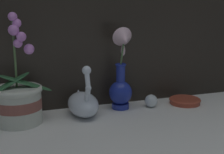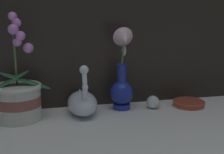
{
  "view_description": "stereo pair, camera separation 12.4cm",
  "coord_description": "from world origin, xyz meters",
  "px_view_note": "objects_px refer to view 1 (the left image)",
  "views": [
    {
      "loc": [
        -0.38,
        -1.04,
        0.42
      ],
      "look_at": [
        0.01,
        0.1,
        0.15
      ],
      "focal_mm": 50.0,
      "sensor_mm": 36.0,
      "label": 1
    },
    {
      "loc": [
        -0.26,
        -1.08,
        0.42
      ],
      "look_at": [
        0.01,
        0.1,
        0.15
      ],
      "focal_mm": 50.0,
      "sensor_mm": 36.0,
      "label": 2
    }
  ],
  "objects_px": {
    "blue_vase": "(121,80)",
    "glass_sphere": "(151,101)",
    "amber_dish": "(185,101)",
    "swan_figurine": "(83,103)",
    "orchid_potted_plant": "(18,100)"
  },
  "relations": [
    {
      "from": "swan_figurine",
      "to": "amber_dish",
      "type": "relative_size",
      "value": 1.53
    },
    {
      "from": "orchid_potted_plant",
      "to": "amber_dish",
      "type": "relative_size",
      "value": 2.91
    },
    {
      "from": "blue_vase",
      "to": "glass_sphere",
      "type": "distance_m",
      "value": 0.16
    },
    {
      "from": "orchid_potted_plant",
      "to": "glass_sphere",
      "type": "distance_m",
      "value": 0.55
    },
    {
      "from": "blue_vase",
      "to": "amber_dish",
      "type": "bearing_deg",
      "value": -4.58
    },
    {
      "from": "glass_sphere",
      "to": "amber_dish",
      "type": "xyz_separation_m",
      "value": [
        0.16,
        -0.01,
        -0.01
      ]
    },
    {
      "from": "blue_vase",
      "to": "orchid_potted_plant",
      "type": "bearing_deg",
      "value": -176.17
    },
    {
      "from": "orchid_potted_plant",
      "to": "swan_figurine",
      "type": "bearing_deg",
      "value": 1.46
    },
    {
      "from": "orchid_potted_plant",
      "to": "swan_figurine",
      "type": "relative_size",
      "value": 1.91
    },
    {
      "from": "swan_figurine",
      "to": "blue_vase",
      "type": "xyz_separation_m",
      "value": [
        0.17,
        0.02,
        0.07
      ]
    },
    {
      "from": "orchid_potted_plant",
      "to": "swan_figurine",
      "type": "distance_m",
      "value": 0.25
    },
    {
      "from": "swan_figurine",
      "to": "amber_dish",
      "type": "xyz_separation_m",
      "value": [
        0.46,
        -0.0,
        -0.04
      ]
    },
    {
      "from": "orchid_potted_plant",
      "to": "amber_dish",
      "type": "bearing_deg",
      "value": 0.34
    },
    {
      "from": "glass_sphere",
      "to": "amber_dish",
      "type": "distance_m",
      "value": 0.16
    },
    {
      "from": "amber_dish",
      "to": "swan_figurine",
      "type": "bearing_deg",
      "value": 179.75
    }
  ]
}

